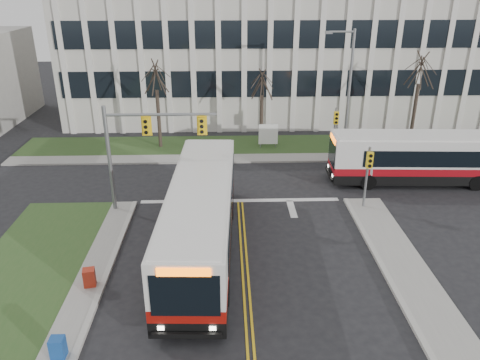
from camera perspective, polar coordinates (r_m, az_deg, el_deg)
name	(u,v)px	position (r m, az deg, el deg)	size (l,w,h in m)	color
ground	(246,281)	(21.35, 0.71, -12.26)	(120.00, 120.00, 0.00)	black
sidewalk_east	(464,360)	(19.35, 25.66, -19.22)	(2.00, 26.00, 0.14)	#9E9B93
sidewalk_cross	(304,158)	(35.27, 7.80, 2.70)	(44.00, 1.60, 0.14)	#9E9B93
building_lawn	(298,146)	(37.87, 7.13, 4.19)	(44.00, 5.00, 0.12)	#2E4D21
office_building	(284,48)	(48.10, 5.34, 15.69)	(40.00, 16.00, 12.00)	beige
mast_arm_signal	(138,141)	(26.26, -12.31, 4.72)	(6.11, 0.38, 6.20)	slate
signal_pole_near	(368,169)	(27.38, 15.34, 1.27)	(0.34, 0.39, 3.80)	slate
signal_pole_far	(335,125)	(35.12, 11.53, 6.54)	(0.34, 0.39, 3.80)	slate
streetlight	(347,86)	(35.41, 12.93, 11.07)	(2.15, 0.25, 9.20)	slate
directory_sign	(268,135)	(36.74, 3.46, 5.55)	(1.50, 0.12, 2.00)	slate
tree_left	(156,78)	(36.36, -10.21, 12.12)	(1.80, 1.80, 7.70)	#42352B
tree_mid	(262,85)	(36.41, 2.71, 11.46)	(1.80, 1.80, 6.82)	#42352B
tree_right	(420,71)	(38.84, 21.14, 12.26)	(1.80, 1.80, 8.25)	#42352B
bus_main	(201,219)	(22.73, -4.73, -4.70)	(2.87, 13.24, 3.53)	silver
bus_cross	(425,159)	(32.62, 21.62, 2.35)	(2.62, 12.09, 3.22)	silver
newspaper_box_blue	(58,349)	(18.60, -21.28, -18.66)	(0.50, 0.45, 0.95)	navy
newspaper_box_red	(90,279)	(21.70, -17.87, -11.38)	(0.50, 0.45, 0.95)	#AC2816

